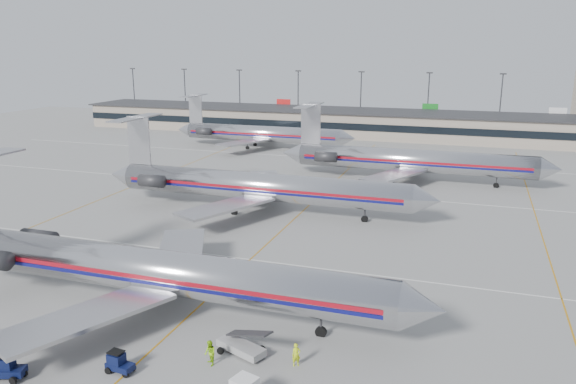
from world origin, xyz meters
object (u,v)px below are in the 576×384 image
at_px(jet_second_row, 255,186).
at_px(tug_center, 119,363).
at_px(jet_foreground, 150,270).
at_px(belt_loader, 242,346).

relative_size(jet_second_row, tug_center, 23.49).
bearing_deg(jet_foreground, tug_center, -71.34).
distance_m(jet_second_row, tug_center, 39.83).
relative_size(jet_foreground, jet_second_row, 1.00).
xyz_separation_m(jet_foreground, jet_second_row, (-2.49, 30.09, 0.02)).
bearing_deg(tug_center, jet_foreground, 114.75).
distance_m(jet_foreground, tug_center, 10.17).
height_order(jet_second_row, belt_loader, jet_second_row).
height_order(jet_foreground, tug_center, jet_foreground).
xyz_separation_m(tug_center, belt_loader, (7.14, 4.94, -0.06)).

